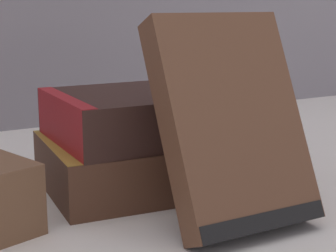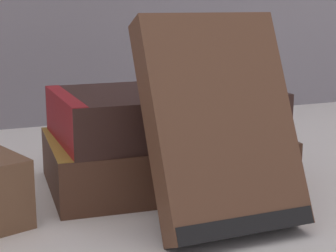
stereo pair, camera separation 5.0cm
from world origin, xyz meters
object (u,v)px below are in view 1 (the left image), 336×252
(book_flat_bottom, at_px, (157,160))
(book_flat_top, at_px, (156,113))
(book_leaning_front, at_px, (234,129))
(pocket_watch, at_px, (204,88))

(book_flat_bottom, relative_size, book_flat_top, 1.12)
(book_flat_bottom, height_order, book_leaning_front, book_leaning_front)
(book_leaning_front, xyz_separation_m, pocket_watch, (0.03, 0.09, 0.02))
(book_flat_bottom, distance_m, book_flat_top, 0.04)
(book_leaning_front, distance_m, pocket_watch, 0.09)
(book_flat_bottom, xyz_separation_m, book_flat_top, (0.00, 0.00, 0.04))
(book_flat_top, bearing_deg, book_flat_bottom, -100.07)
(book_flat_top, relative_size, book_leaning_front, 1.25)
(book_leaning_front, bearing_deg, pocket_watch, 70.24)
(book_leaning_front, bearing_deg, book_flat_bottom, 91.83)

